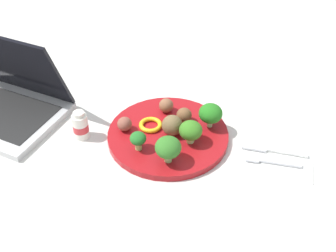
# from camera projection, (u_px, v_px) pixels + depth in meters

# --- Properties ---
(ground_plane) EXTENTS (4.00, 4.00, 0.00)m
(ground_plane) POSITION_uv_depth(u_px,v_px,m) (168.00, 138.00, 0.99)
(ground_plane) COLOR beige
(plate) EXTENTS (0.28, 0.28, 0.02)m
(plate) POSITION_uv_depth(u_px,v_px,m) (168.00, 135.00, 0.98)
(plate) COLOR maroon
(plate) RESTS_ON ground_plane
(broccoli_floret_front_left) EXTENTS (0.06, 0.06, 0.06)m
(broccoli_floret_front_left) POSITION_uv_depth(u_px,v_px,m) (168.00, 148.00, 0.88)
(broccoli_floret_front_left) COLOR #90C36C
(broccoli_floret_front_left) RESTS_ON plate
(broccoli_floret_back_left) EXTENTS (0.05, 0.05, 0.05)m
(broccoli_floret_back_left) POSITION_uv_depth(u_px,v_px,m) (191.00, 131.00, 0.93)
(broccoli_floret_back_left) COLOR #A8C56E
(broccoli_floret_back_left) RESTS_ON plate
(broccoli_floret_mid_left) EXTENTS (0.04, 0.04, 0.04)m
(broccoli_floret_mid_left) POSITION_uv_depth(u_px,v_px,m) (138.00, 139.00, 0.92)
(broccoli_floret_mid_left) COLOR #A9C267
(broccoli_floret_mid_left) RESTS_ON plate
(broccoli_floret_back_right) EXTENTS (0.06, 0.06, 0.06)m
(broccoli_floret_back_right) POSITION_uv_depth(u_px,v_px,m) (211.00, 114.00, 0.97)
(broccoli_floret_back_right) COLOR #95BE76
(broccoli_floret_back_right) RESTS_ON plate
(meatball_center) EXTENTS (0.04, 0.04, 0.04)m
(meatball_center) POSITION_uv_depth(u_px,v_px,m) (184.00, 115.00, 1.00)
(meatball_center) COLOR brown
(meatball_center) RESTS_ON plate
(meatball_back_right) EXTENTS (0.04, 0.04, 0.04)m
(meatball_back_right) POSITION_uv_depth(u_px,v_px,m) (166.00, 106.00, 1.03)
(meatball_back_right) COLOR brown
(meatball_back_right) RESTS_ON plate
(meatball_near_rim) EXTENTS (0.05, 0.05, 0.05)m
(meatball_near_rim) POSITION_uv_depth(u_px,v_px,m) (172.00, 125.00, 0.96)
(meatball_near_rim) COLOR brown
(meatball_near_rim) RESTS_ON plate
(meatball_front_left) EXTENTS (0.03, 0.03, 0.03)m
(meatball_front_left) POSITION_uv_depth(u_px,v_px,m) (125.00, 124.00, 0.97)
(meatball_front_left) COLOR brown
(meatball_front_left) RESTS_ON plate
(pepper_ring_front_right) EXTENTS (0.07, 0.07, 0.01)m
(pepper_ring_front_right) POSITION_uv_depth(u_px,v_px,m) (151.00, 125.00, 0.99)
(pepper_ring_front_right) COLOR yellow
(pepper_ring_front_right) RESTS_ON plate
(napkin) EXTENTS (0.18, 0.13, 0.01)m
(napkin) POSITION_uv_depth(u_px,v_px,m) (274.00, 157.00, 0.93)
(napkin) COLOR white
(napkin) RESTS_ON ground_plane
(fork) EXTENTS (0.12, 0.02, 0.01)m
(fork) POSITION_uv_depth(u_px,v_px,m) (270.00, 161.00, 0.92)
(fork) COLOR silver
(fork) RESTS_ON napkin
(knife) EXTENTS (0.15, 0.02, 0.01)m
(knife) POSITION_uv_depth(u_px,v_px,m) (271.00, 150.00, 0.94)
(knife) COLOR white
(knife) RESTS_ON napkin
(yogurt_bottle) EXTENTS (0.04, 0.04, 0.07)m
(yogurt_bottle) POSITION_uv_depth(u_px,v_px,m) (81.00, 126.00, 0.97)
(yogurt_bottle) COLOR white
(yogurt_bottle) RESTS_ON ground_plane
(laptop) EXTENTS (0.36, 0.29, 0.21)m
(laptop) POSITION_uv_depth(u_px,v_px,m) (0.00, 98.00, 1.04)
(laptop) COLOR #BDBDBD
(laptop) RESTS_ON ground_plane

